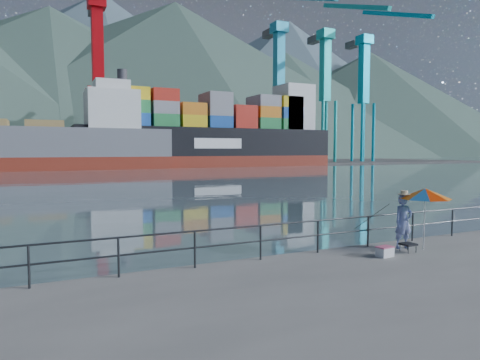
% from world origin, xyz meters
% --- Properties ---
extents(ground, '(24.00, 11.00, 0.50)m').
position_xyz_m(ground, '(0.00, -3.50, -0.25)').
color(ground, slate).
rests_on(ground, ground).
extents(harbor_water, '(500.00, 280.00, 0.00)m').
position_xyz_m(harbor_water, '(0.00, 130.00, 0.00)').
color(harbor_water, slate).
rests_on(harbor_water, ground).
extents(far_dock, '(200.00, 40.00, 0.40)m').
position_xyz_m(far_dock, '(10.00, 93.00, 0.00)').
color(far_dock, '#514F4C').
rests_on(far_dock, ground).
extents(guardrail, '(22.00, 0.06, 1.03)m').
position_xyz_m(guardrail, '(0.00, 1.70, 0.52)').
color(guardrail, '#2D3033').
rests_on(guardrail, ground).
extents(mountains, '(600.00, 332.80, 80.00)m').
position_xyz_m(mountains, '(38.82, 207.75, 35.55)').
color(mountains, '#385147').
rests_on(mountains, ground).
extents(port_cranes, '(116.00, 28.00, 38.40)m').
position_xyz_m(port_cranes, '(31.00, 84.00, 16.00)').
color(port_cranes, '#BD3A1E').
rests_on(port_cranes, ground).
extents(container_stacks, '(58.00, 5.40, 7.80)m').
position_xyz_m(container_stacks, '(33.40, 93.40, 2.86)').
color(container_stacks, yellow).
rests_on(container_stacks, ground).
extents(fisherman, '(0.68, 0.50, 1.73)m').
position_xyz_m(fisherman, '(3.84, 1.01, 0.86)').
color(fisherman, navy).
rests_on(fisherman, ground).
extents(beach_umbrella, '(1.78, 1.78, 1.96)m').
position_xyz_m(beach_umbrella, '(4.32, 0.62, 1.79)').
color(beach_umbrella, white).
rests_on(beach_umbrella, ground).
extents(folding_stool, '(0.43, 0.43, 0.28)m').
position_xyz_m(folding_stool, '(3.59, 0.56, 0.15)').
color(folding_stool, black).
rests_on(folding_stool, ground).
extents(cooler_bag, '(0.51, 0.37, 0.27)m').
position_xyz_m(cooler_bag, '(2.52, 0.44, 0.14)').
color(cooler_bag, silver).
rests_on(cooler_bag, ground).
extents(fishing_rod, '(0.14, 1.55, 1.09)m').
position_xyz_m(fishing_rod, '(3.40, 2.02, 0.00)').
color(fishing_rod, black).
rests_on(fishing_rod, ground).
extents(bulk_carrier, '(54.93, 9.51, 14.50)m').
position_xyz_m(bulk_carrier, '(-9.79, 72.46, 4.08)').
color(bulk_carrier, maroon).
rests_on(bulk_carrier, ground).
extents(container_ship, '(52.98, 8.83, 18.10)m').
position_xyz_m(container_ship, '(27.12, 73.42, 5.90)').
color(container_ship, maroon).
rests_on(container_ship, ground).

